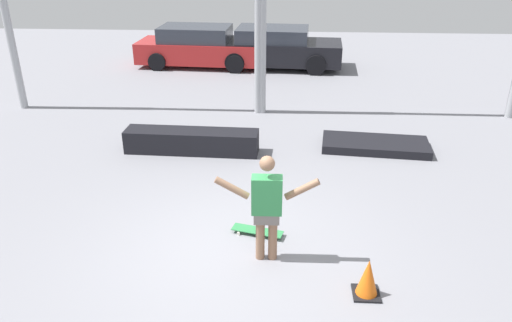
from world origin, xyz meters
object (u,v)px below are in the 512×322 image
at_px(manual_pad, 375,145).
at_px(traffic_cone, 368,278).
at_px(parked_car_red, 200,47).
at_px(parked_car_black, 276,48).
at_px(skateboarder, 267,204).
at_px(grind_box, 192,141).
at_px(skateboard, 257,231).

distance_m(manual_pad, traffic_cone, 4.99).
xyz_separation_m(parked_car_red, parked_car_black, (2.69, -0.05, 0.01)).
distance_m(skateboarder, grind_box, 4.22).
height_order(parked_car_red, parked_car_black, parked_car_red).
distance_m(skateboarder, parked_car_black, 11.26).
bearing_deg(parked_car_red, parked_car_black, 2.48).
relative_size(parked_car_red, traffic_cone, 8.14).
bearing_deg(parked_car_red, manual_pad, -51.20).
height_order(skateboard, parked_car_red, parked_car_red).
bearing_deg(parked_car_red, grind_box, -78.51).
distance_m(manual_pad, parked_car_black, 7.49).
distance_m(skateboarder, manual_pad, 4.80).
xyz_separation_m(skateboard, parked_car_red, (-2.64, 10.70, 0.60)).
distance_m(parked_car_red, traffic_cone, 12.75).
distance_m(parked_car_black, traffic_cone, 12.09).
bearing_deg(skateboarder, manual_pad, 60.85).
bearing_deg(traffic_cone, parked_car_red, 109.04).
height_order(skateboard, traffic_cone, traffic_cone).
height_order(skateboard, manual_pad, manual_pad).
distance_m(grind_box, parked_car_red, 7.62).
bearing_deg(manual_pad, parked_car_red, 125.18).
xyz_separation_m(skateboarder, parked_car_red, (-2.81, 11.31, -0.24)).
height_order(grind_box, manual_pad, grind_box).
relative_size(grind_box, manual_pad, 1.25).
height_order(parked_car_black, traffic_cone, parked_car_black).
bearing_deg(grind_box, skateboard, -63.19).
relative_size(skateboarder, parked_car_red, 0.37).
relative_size(skateboarder, parked_car_black, 0.37).
relative_size(skateboarder, traffic_cone, 2.99).
xyz_separation_m(skateboarder, parked_car_black, (-0.12, 11.26, -0.23)).
bearing_deg(parked_car_black, traffic_cone, -79.27).
bearing_deg(parked_car_black, grind_box, -98.66).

